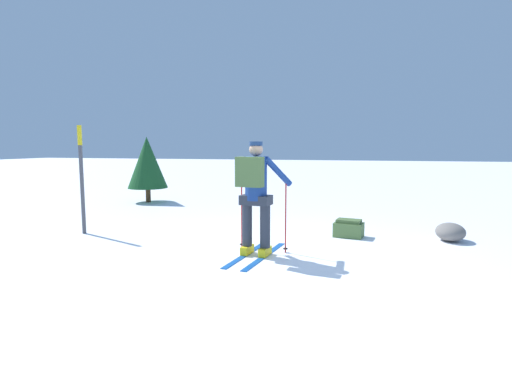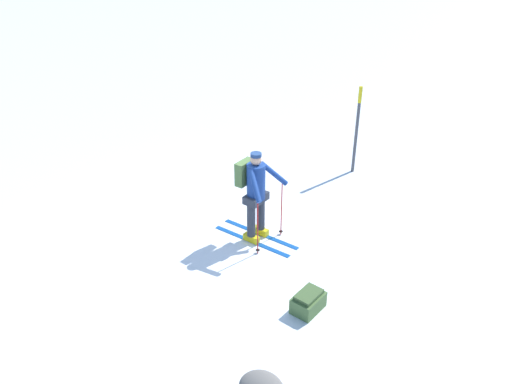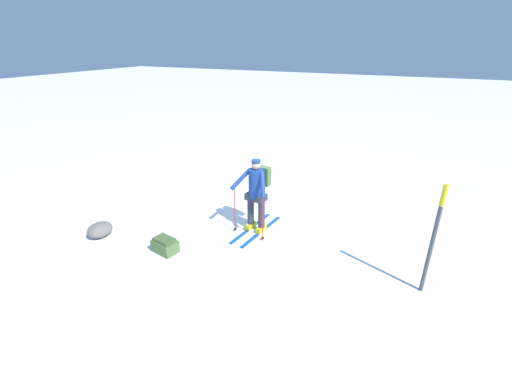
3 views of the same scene
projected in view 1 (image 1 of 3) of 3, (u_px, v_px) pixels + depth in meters
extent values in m
plane|color=white|center=(265.00, 257.00, 5.85)|extent=(80.00, 80.00, 0.00)
cube|color=#144C9E|center=(247.00, 254.00, 6.00)|extent=(1.61, 0.30, 0.01)
cube|color=yellow|center=(247.00, 250.00, 6.00)|extent=(0.31, 0.15, 0.12)
cylinder|color=#2D333D|center=(247.00, 223.00, 5.95)|extent=(0.15, 0.15, 0.70)
cube|color=#144C9E|center=(265.00, 256.00, 5.90)|extent=(1.61, 0.30, 0.01)
cube|color=yellow|center=(265.00, 251.00, 5.89)|extent=(0.31, 0.15, 0.12)
cylinder|color=#2D333D|center=(265.00, 224.00, 5.84)|extent=(0.15, 0.15, 0.70)
cube|color=#2D333D|center=(256.00, 200.00, 5.86)|extent=(0.33, 0.47, 0.14)
cylinder|color=navy|center=(256.00, 178.00, 5.82)|extent=(0.32, 0.32, 0.64)
sphere|color=tan|center=(256.00, 149.00, 5.77)|extent=(0.20, 0.20, 0.20)
cylinder|color=navy|center=(256.00, 144.00, 5.76)|extent=(0.19, 0.19, 0.06)
cube|color=#4C6B38|center=(250.00, 172.00, 5.59)|extent=(0.21, 0.40, 0.42)
cylinder|color=red|center=(242.00, 214.00, 6.30)|extent=(0.02, 0.02, 1.11)
cylinder|color=black|center=(242.00, 244.00, 6.36)|extent=(0.07, 0.07, 0.01)
cylinder|color=navy|center=(243.00, 171.00, 6.08)|extent=(0.48, 0.31, 0.46)
cylinder|color=red|center=(286.00, 217.00, 6.03)|extent=(0.02, 0.02, 1.11)
cylinder|color=black|center=(285.00, 249.00, 6.09)|extent=(0.07, 0.07, 0.01)
cylinder|color=navy|center=(278.00, 172.00, 5.87)|extent=(0.43, 0.40, 0.46)
cube|color=#4C6B38|center=(349.00, 230.00, 7.14)|extent=(0.43, 0.55, 0.26)
cube|color=#415B2F|center=(349.00, 221.00, 7.12)|extent=(0.34, 0.46, 0.06)
cylinder|color=#4C4C51|center=(82.00, 180.00, 7.32)|extent=(0.07, 0.07, 1.99)
cylinder|color=yellow|center=(80.00, 135.00, 7.22)|extent=(0.08, 0.08, 0.36)
ellipsoid|color=slate|center=(450.00, 232.00, 6.83)|extent=(0.56, 0.48, 0.31)
cylinder|color=#4C331E|center=(148.00, 195.00, 11.54)|extent=(0.14, 0.14, 0.41)
cone|color=#194C23|center=(147.00, 162.00, 11.43)|extent=(1.13, 1.13, 1.47)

